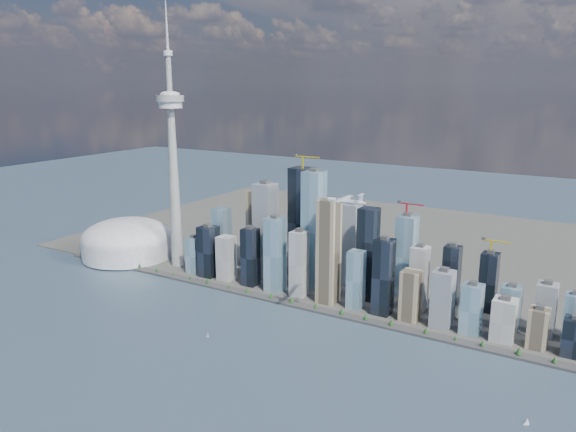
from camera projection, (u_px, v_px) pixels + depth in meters
The scene contains 10 objects.
ground at pixel (190, 360), 802.77m from camera, with size 4000.00×4000.00×0.00m, color #354E5E.
seawall at pixel (282, 301), 1010.84m from camera, with size 1100.00×22.00×4.00m, color #383838.
land at pixel (377, 242), 1386.31m from camera, with size 1400.00×900.00×3.00m, color #4C4C47.
shoreline_trees at pixel (282, 298), 1009.26m from camera, with size 960.53×7.20×8.80m.
skyscraper_cluster at pixel (334, 255), 1036.19m from camera, with size 736.00×142.00×246.50m.
needle_tower at pixel (173, 157), 1156.68m from camera, with size 56.00×56.00×550.50m.
dome_stadium at pixel (127, 240), 1263.99m from camera, with size 200.00×200.00×86.00m.
airplane at pixel (346, 201), 790.36m from camera, with size 60.53×53.48×14.77m.
sailboat_west at pixel (208, 335), 873.10m from camera, with size 7.65×3.77×10.64m.
sailboat_east at pixel (527, 422), 649.10m from camera, with size 6.84×4.06×9.72m.
Camera 1 is at (497.15, -556.58, 386.65)m, focal length 35.00 mm.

